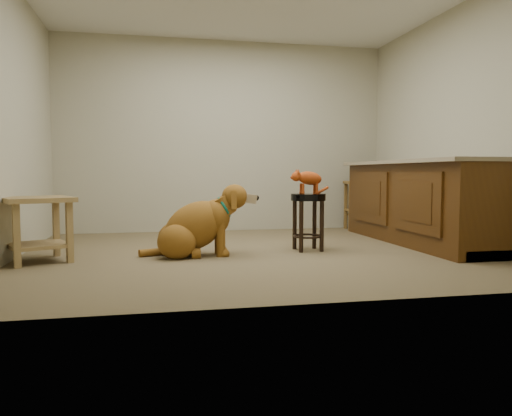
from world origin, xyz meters
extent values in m
cube|color=brown|center=(0.00, 0.00, 0.00)|extent=(4.50, 4.00, 0.01)
cube|color=#ACA78B|center=(0.00, 2.00, 1.30)|extent=(4.50, 0.04, 2.60)
cube|color=#ACA78B|center=(0.00, -2.00, 1.30)|extent=(4.50, 0.04, 2.60)
cube|color=#ACA78B|center=(-2.25, 0.00, 1.30)|extent=(0.04, 4.00, 2.60)
cube|color=#ACA78B|center=(2.25, 0.00, 1.30)|extent=(0.04, 4.00, 2.60)
cube|color=#4D2C0D|center=(1.95, 0.30, 0.45)|extent=(0.60, 2.50, 0.90)
cube|color=gray|center=(1.92, 0.30, 0.92)|extent=(0.70, 2.56, 0.04)
cube|color=black|center=(1.99, 0.30, 0.05)|extent=(0.52, 2.50, 0.10)
cube|color=#4D2C0D|center=(1.64, -0.25, 0.50)|extent=(0.02, 0.90, 0.62)
cube|color=#4D2C0D|center=(1.64, 0.85, 0.50)|extent=(0.02, 0.90, 0.62)
cube|color=#3F230B|center=(1.63, -0.25, 0.50)|extent=(0.02, 0.60, 0.40)
cube|color=#3F230B|center=(1.63, 0.85, 0.50)|extent=(0.02, 0.60, 0.40)
cylinder|color=black|center=(0.68, 0.14, 0.26)|extent=(0.04, 0.04, 0.52)
cylinder|color=black|center=(0.46, 0.14, 0.26)|extent=(0.04, 0.04, 0.52)
cylinder|color=black|center=(0.69, -0.08, 0.26)|extent=(0.04, 0.04, 0.52)
cylinder|color=black|center=(0.47, -0.08, 0.26)|extent=(0.04, 0.04, 0.52)
torus|color=black|center=(0.57, 0.03, 0.15)|extent=(0.31, 0.31, 0.02)
cylinder|color=black|center=(0.57, 0.03, 0.55)|extent=(0.36, 0.36, 0.07)
cube|color=brown|center=(2.02, 1.82, 0.32)|extent=(0.05, 0.05, 0.65)
cube|color=brown|center=(1.73, 1.87, 0.32)|extent=(0.05, 0.05, 0.65)
cube|color=brown|center=(1.97, 1.53, 0.32)|extent=(0.05, 0.05, 0.65)
cube|color=brown|center=(1.68, 1.58, 0.32)|extent=(0.05, 0.05, 0.65)
cube|color=brown|center=(1.85, 1.70, 0.67)|extent=(0.43, 0.43, 0.04)
cube|color=olive|center=(-1.89, 0.18, 0.27)|extent=(0.07, 0.07, 0.54)
cube|color=olive|center=(-2.29, 0.00, 0.27)|extent=(0.07, 0.07, 0.54)
cube|color=olive|center=(-1.71, -0.21, 0.27)|extent=(0.07, 0.07, 0.54)
cube|color=olive|center=(-2.11, -0.40, 0.27)|extent=(0.07, 0.07, 0.54)
cube|color=olive|center=(-2.00, -0.11, 0.56)|extent=(0.75, 0.75, 0.04)
cube|color=olive|center=(-2.00, -0.11, 0.15)|extent=(0.63, 0.63, 0.03)
ellipsoid|color=brown|center=(-0.76, 0.08, 0.16)|extent=(0.38, 0.31, 0.33)
ellipsoid|color=brown|center=(-0.77, -0.19, 0.16)|extent=(0.38, 0.31, 0.33)
cylinder|color=brown|center=(-0.58, 0.09, 0.04)|extent=(0.09, 0.11, 0.10)
cylinder|color=brown|center=(-0.60, -0.22, 0.04)|extent=(0.09, 0.11, 0.10)
ellipsoid|color=brown|center=(-0.59, -0.07, 0.29)|extent=(0.77, 0.42, 0.68)
ellipsoid|color=brown|center=(-0.39, -0.07, 0.37)|extent=(0.29, 0.32, 0.34)
cylinder|color=brown|center=(-0.35, 0.02, 0.20)|extent=(0.09, 0.09, 0.39)
cylinder|color=brown|center=(-0.36, -0.17, 0.20)|extent=(0.09, 0.09, 0.39)
sphere|color=brown|center=(-0.32, 0.02, 0.03)|extent=(0.10, 0.10, 0.10)
sphere|color=brown|center=(-0.32, -0.17, 0.03)|extent=(0.10, 0.10, 0.10)
cylinder|color=brown|center=(-0.31, -0.08, 0.48)|extent=(0.25, 0.19, 0.25)
ellipsoid|color=brown|center=(-0.21, -0.08, 0.57)|extent=(0.26, 0.24, 0.24)
cube|color=tan|center=(-0.07, -0.09, 0.55)|extent=(0.17, 0.09, 0.11)
sphere|color=black|center=(0.01, -0.09, 0.55)|extent=(0.06, 0.06, 0.06)
cube|color=brown|center=(-0.22, 0.03, 0.54)|extent=(0.05, 0.06, 0.18)
cube|color=brown|center=(-0.23, -0.19, 0.54)|extent=(0.05, 0.06, 0.18)
torus|color=#0C6248|center=(-0.31, -0.08, 0.47)|extent=(0.14, 0.23, 0.21)
cylinder|color=#D8BF4C|center=(-0.26, -0.08, 0.39)|extent=(0.01, 0.05, 0.05)
cylinder|color=brown|center=(-0.97, 0.00, 0.04)|extent=(0.32, 0.16, 0.07)
ellipsoid|color=#A93C10|center=(0.59, 0.03, 0.74)|extent=(0.28, 0.13, 0.17)
cylinder|color=#A93C10|center=(0.51, 0.06, 0.64)|extent=(0.03, 0.03, 0.10)
sphere|color=#A93C10|center=(0.51, 0.06, 0.60)|extent=(0.03, 0.03, 0.03)
cylinder|color=#A93C10|center=(0.51, -0.01, 0.64)|extent=(0.03, 0.03, 0.10)
sphere|color=#A93C10|center=(0.51, -0.01, 0.60)|extent=(0.03, 0.03, 0.03)
cylinder|color=#A93C10|center=(0.66, 0.07, 0.64)|extent=(0.03, 0.03, 0.10)
sphere|color=#A93C10|center=(0.66, 0.07, 0.60)|extent=(0.03, 0.03, 0.03)
cylinder|color=#A93C10|center=(0.66, -0.01, 0.64)|extent=(0.03, 0.03, 0.10)
sphere|color=#A93C10|center=(0.66, -0.01, 0.60)|extent=(0.03, 0.03, 0.03)
sphere|color=#A93C10|center=(0.45, 0.03, 0.76)|extent=(0.10, 0.10, 0.10)
sphere|color=#A93C10|center=(0.40, 0.02, 0.75)|extent=(0.04, 0.04, 0.04)
sphere|color=brown|center=(0.39, 0.02, 0.75)|extent=(0.02, 0.02, 0.02)
cone|color=#A93C10|center=(0.46, 0.06, 0.81)|extent=(0.04, 0.04, 0.05)
cone|color=#C66B60|center=(0.45, 0.06, 0.81)|extent=(0.02, 0.02, 0.03)
cone|color=#A93C10|center=(0.46, 0.00, 0.81)|extent=(0.04, 0.04, 0.05)
cone|color=#C66B60|center=(0.45, 0.00, 0.81)|extent=(0.02, 0.02, 0.03)
cylinder|color=#A93C10|center=(0.73, 0.07, 0.61)|extent=(0.20, 0.12, 0.10)
camera|label=1|loc=(-0.99, -4.85, 0.80)|focal=35.00mm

